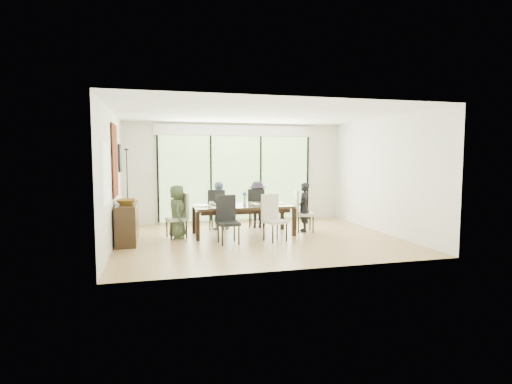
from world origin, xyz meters
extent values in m
cube|color=olive|center=(0.00, 0.00, -0.01)|extent=(6.00, 5.00, 0.01)
cube|color=white|center=(0.00, 0.00, 2.71)|extent=(6.00, 5.00, 0.01)
cube|color=silver|center=(0.00, 2.51, 1.35)|extent=(6.00, 0.02, 2.70)
cube|color=silver|center=(0.00, -2.51, 1.35)|extent=(6.00, 0.02, 2.70)
cube|color=silver|center=(-3.01, 0.00, 1.35)|extent=(0.02, 5.00, 2.70)
cube|color=silver|center=(3.01, 0.00, 1.35)|extent=(0.02, 5.00, 2.70)
cube|color=#598C3F|center=(0.00, 2.47, 1.20)|extent=(4.20, 0.02, 2.30)
cube|color=white|center=(0.00, 2.46, 2.50)|extent=(4.40, 0.06, 0.28)
cube|color=black|center=(-2.10, 2.46, 1.20)|extent=(0.05, 0.04, 2.30)
cube|color=black|center=(-0.70, 2.46, 1.20)|extent=(0.05, 0.04, 2.30)
cube|color=black|center=(0.70, 2.46, 1.20)|extent=(0.05, 0.04, 2.30)
cube|color=black|center=(2.10, 2.46, 1.20)|extent=(0.05, 0.04, 2.30)
cube|color=#8CAD7F|center=(-2.97, -1.20, 1.50)|extent=(0.02, 0.90, 1.00)
cube|color=brown|center=(0.00, 3.40, -0.05)|extent=(6.00, 1.80, 0.10)
cube|color=#513923|center=(0.00, 4.20, 0.55)|extent=(6.00, 0.08, 0.06)
sphere|color=#14380F|center=(-1.80, 5.20, 1.44)|extent=(3.20, 3.20, 3.20)
sphere|color=#14380F|center=(0.40, 5.80, 1.80)|extent=(4.00, 4.00, 4.00)
sphere|color=#14380F|center=(2.20, 5.00, 1.26)|extent=(2.80, 2.80, 2.80)
sphere|color=#14380F|center=(-0.60, 6.50, 1.62)|extent=(3.60, 3.60, 3.60)
cube|color=black|center=(-0.24, 0.51, 0.65)|extent=(2.18, 1.00, 0.05)
cube|color=black|center=(-0.24, 0.51, 0.57)|extent=(2.00, 0.82, 0.09)
cube|color=black|center=(-1.32, 0.08, 0.31)|extent=(0.08, 0.08, 0.63)
cube|color=black|center=(0.84, 0.08, 0.31)|extent=(0.08, 0.08, 0.63)
cube|color=black|center=(-1.32, 0.94, 0.31)|extent=(0.08, 0.08, 0.63)
cube|color=black|center=(0.84, 0.94, 0.31)|extent=(0.08, 0.08, 0.63)
imported|color=#415337|center=(-1.72, 0.51, 0.59)|extent=(0.38, 0.57, 1.17)
imported|color=black|center=(1.24, 0.51, 0.59)|extent=(0.43, 0.60, 1.17)
imported|color=#7A98B0|center=(-0.69, 1.34, 0.59)|extent=(0.57, 0.38, 1.17)
imported|color=#292132|center=(0.31, 1.34, 0.59)|extent=(0.59, 0.42, 1.17)
cube|color=#95AA3C|center=(-1.19, 0.51, 0.68)|extent=(0.40, 0.29, 0.01)
cube|color=#8EBC43|center=(0.71, 0.51, 0.68)|extent=(0.40, 0.29, 0.01)
cube|color=#6FA33A|center=(-0.69, 0.91, 0.68)|extent=(0.40, 0.29, 0.01)
cube|color=#95B13F|center=(0.31, 0.91, 0.68)|extent=(0.40, 0.29, 0.01)
cube|color=white|center=(-0.79, 0.21, 0.68)|extent=(0.40, 0.29, 0.01)
cube|color=black|center=(-0.59, 0.86, 0.69)|extent=(0.24, 0.16, 0.01)
cube|color=black|center=(0.26, 0.86, 0.69)|extent=(0.22, 0.15, 0.01)
cube|color=white|center=(0.46, 0.46, 0.68)|extent=(0.27, 0.20, 0.00)
cube|color=white|center=(-0.79, 0.21, 0.70)|extent=(0.24, 0.24, 0.02)
cube|color=orange|center=(-0.79, 0.21, 0.71)|extent=(0.18, 0.18, 0.01)
cylinder|color=silver|center=(-0.19, 0.56, 0.74)|extent=(0.07, 0.07, 0.11)
cylinder|color=#337226|center=(-0.19, 0.56, 0.84)|extent=(0.04, 0.04, 0.15)
sphere|color=#536BCF|center=(-0.19, 0.56, 0.93)|extent=(0.10, 0.10, 0.10)
imported|color=silver|center=(-1.09, 0.41, 0.69)|extent=(0.34, 0.26, 0.02)
imported|color=white|center=(-0.94, 0.66, 0.72)|extent=(0.13, 0.13, 0.09)
imported|color=white|center=(-0.09, 0.41, 0.72)|extent=(0.13, 0.13, 0.08)
imported|color=white|center=(0.56, 0.61, 0.72)|extent=(0.12, 0.12, 0.09)
imported|color=white|center=(0.01, 0.56, 0.69)|extent=(0.18, 0.23, 0.02)
cube|color=black|center=(-2.76, 0.35, 0.40)|extent=(0.40, 1.43, 0.81)
imported|color=brown|center=(-2.76, 0.25, 0.86)|extent=(0.43, 0.43, 0.10)
cylinder|color=black|center=(-2.76, 0.70, 0.82)|extent=(0.09, 0.09, 0.04)
cylinder|color=black|center=(-2.76, 0.70, 1.39)|extent=(0.02, 0.02, 1.12)
cylinder|color=black|center=(-2.76, 0.70, 1.94)|extent=(0.09, 0.09, 0.03)
cylinder|color=silver|center=(-2.76, 0.70, 1.99)|extent=(0.03, 0.03, 0.09)
cube|color=maroon|center=(-2.97, 0.40, 1.70)|extent=(0.02, 1.00, 1.50)
cube|color=black|center=(-2.97, 1.70, 1.75)|extent=(0.03, 0.55, 0.65)
cube|color=#1A5451|center=(-2.95, 1.70, 1.75)|extent=(0.01, 0.45, 0.55)
camera|label=1|loc=(-2.19, -8.32, 1.77)|focal=28.00mm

